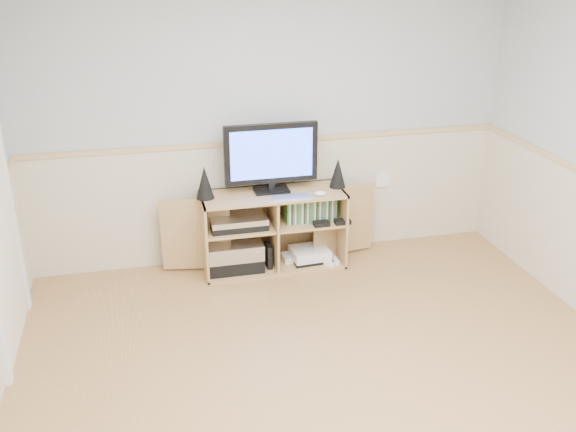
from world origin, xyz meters
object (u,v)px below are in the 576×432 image
(media_cabinet, at_px, (272,227))
(game_consoles, at_px, (308,255))
(keyboard, at_px, (291,197))
(monitor, at_px, (271,155))

(media_cabinet, bearing_deg, game_consoles, -12.33)
(game_consoles, bearing_deg, keyboard, -145.01)
(keyboard, xyz_separation_m, game_consoles, (0.18, 0.13, -0.59))
(media_cabinet, height_order, monitor, monitor)
(keyboard, bearing_deg, media_cabinet, 124.90)
(media_cabinet, height_order, keyboard, keyboard)
(monitor, relative_size, keyboard, 2.40)
(media_cabinet, bearing_deg, monitor, -90.00)
(keyboard, relative_size, game_consoles, 0.70)
(monitor, relative_size, game_consoles, 1.67)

